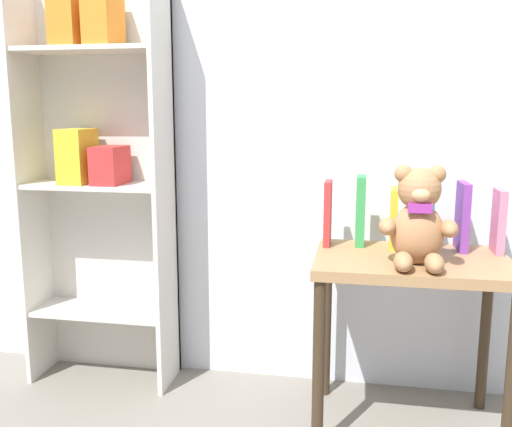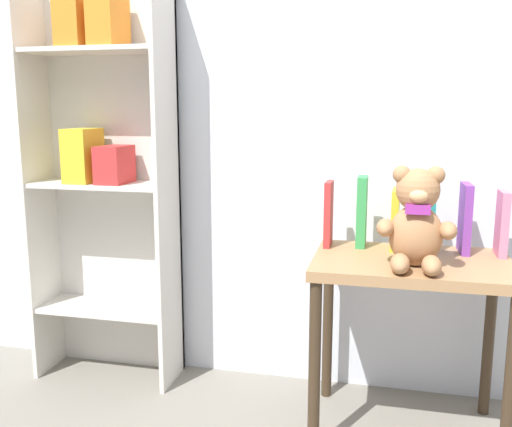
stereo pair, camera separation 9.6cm
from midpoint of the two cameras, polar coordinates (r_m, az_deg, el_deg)
name	(u,v)px [view 2 (the right image)]	position (r m, az deg, el deg)	size (l,w,h in m)	color
wall_back	(328,81)	(2.32, 8.42, 12.99)	(4.80, 0.06, 2.50)	silver
bookshelf_side	(104,159)	(2.45, -13.88, 5.34)	(0.60, 0.24, 1.67)	beige
display_table	(410,288)	(2.05, 16.50, -7.15)	(0.66, 0.46, 0.64)	#9E754C
teddy_bear	(416,222)	(1.90, 17.16, -0.79)	(0.25, 0.23, 0.33)	#A8754C
book_standing_red	(328,214)	(2.13, 8.55, -0.04)	(0.02, 0.11, 0.24)	red
book_standing_green	(362,212)	(2.14, 11.81, 0.18)	(0.03, 0.10, 0.26)	#33934C
book_standing_yellow	(395,219)	(2.14, 14.99, -0.55)	(0.03, 0.14, 0.22)	gold
book_standing_teal	(430,215)	(2.13, 18.25, -0.18)	(0.03, 0.12, 0.26)	teal
book_standing_purple	(465,218)	(2.16, 21.39, -0.45)	(0.03, 0.14, 0.25)	purple
book_standing_pink	(502,223)	(2.16, 24.57, -0.92)	(0.03, 0.12, 0.23)	#D17093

